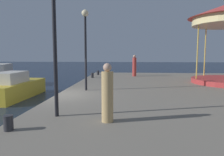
% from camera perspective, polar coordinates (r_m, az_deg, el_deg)
% --- Properties ---
extents(ground_plane, '(120.00, 120.00, 0.00)m').
position_cam_1_polar(ground_plane, '(11.03, -14.21, -8.25)').
color(ground_plane, '#162338').
extents(quay_dock, '(14.71, 24.14, 0.80)m').
position_cam_1_polar(quay_dock, '(11.06, 25.04, -6.49)').
color(quay_dock, gray).
rests_on(quay_dock, ground).
extents(motorboat_navy, '(3.37, 6.10, 1.88)m').
position_cam_1_polar(motorboat_navy, '(21.12, -27.37, 0.17)').
color(motorboat_navy, '#19214C').
rests_on(motorboat_navy, ground).
extents(motorboat_yellow, '(2.05, 4.92, 1.66)m').
position_cam_1_polar(motorboat_yellow, '(14.73, -24.55, -2.39)').
color(motorboat_yellow, gold).
rests_on(motorboat_yellow, ground).
extents(lamp_post_mid_promenade, '(0.36, 0.36, 4.71)m').
position_cam_1_polar(lamp_post_mid_promenade, '(6.96, -15.16, 16.27)').
color(lamp_post_mid_promenade, black).
rests_on(lamp_post_mid_promenade, quay_dock).
extents(lamp_post_far_end, '(0.36, 0.36, 4.24)m').
position_cam_1_polar(lamp_post_far_end, '(11.57, -7.08, 11.08)').
color(lamp_post_far_end, black).
rests_on(lamp_post_far_end, quay_dock).
extents(bollard_center, '(0.24, 0.24, 0.40)m').
position_cam_1_polar(bollard_center, '(19.92, -3.75, 1.41)').
color(bollard_center, '#2D2D33').
rests_on(bollard_center, quay_dock).
extents(bollard_north, '(0.24, 0.24, 0.40)m').
position_cam_1_polar(bollard_north, '(17.63, -5.27, 0.73)').
color(bollard_north, '#2D2D33').
rests_on(bollard_north, quay_dock).
extents(bollard_south, '(0.24, 0.24, 0.40)m').
position_cam_1_polar(bollard_south, '(6.23, -25.79, -10.70)').
color(bollard_south, '#2D2D33').
rests_on(bollard_south, quay_dock).
extents(person_mid_promenade, '(0.34, 0.34, 1.86)m').
position_cam_1_polar(person_mid_promenade, '(18.79, 5.96, 3.14)').
color(person_mid_promenade, '#B23833').
rests_on(person_mid_promenade, quay_dock).
extents(person_near_carousel, '(0.34, 0.34, 1.70)m').
position_cam_1_polar(person_near_carousel, '(6.19, -1.23, -4.45)').
color(person_near_carousel, tan).
rests_on(person_near_carousel, quay_dock).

